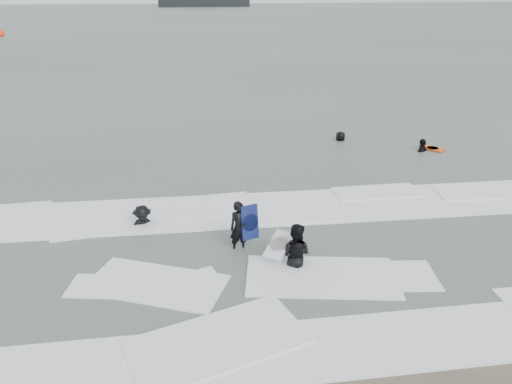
{
  "coord_description": "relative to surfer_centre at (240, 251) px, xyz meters",
  "views": [
    {
      "loc": [
        -1.67,
        -8.3,
        6.8
      ],
      "look_at": [
        0.0,
        5.0,
        1.1
      ],
      "focal_mm": 35.0,
      "sensor_mm": 36.0,
      "label": 1
    }
  ],
  "objects": [
    {
      "name": "ground",
      "position": [
        0.63,
        -3.56,
        0.0
      ],
      "size": [
        320.0,
        320.0,
        0.0
      ],
      "primitive_type": "plane",
      "color": "brown",
      "rests_on": "ground"
    },
    {
      "name": "sea",
      "position": [
        0.63,
        76.44,
        0.06
      ],
      "size": [
        320.0,
        320.0,
        0.0
      ],
      "primitive_type": "plane",
      "color": "#47544C",
      "rests_on": "ground"
    },
    {
      "name": "surfer_centre",
      "position": [
        0.0,
        0.0,
        0.0
      ],
      "size": [
        0.6,
        0.47,
        1.47
      ],
      "primitive_type": "imported",
      "rotation": [
        0.0,
        0.0,
        0.23
      ],
      "color": "black",
      "rests_on": "ground"
    },
    {
      "name": "surfer_wading",
      "position": [
        1.34,
        -0.96,
        0.0
      ],
      "size": [
        1.07,
        1.0,
        1.75
      ],
      "primitive_type": "imported",
      "rotation": [
        0.0,
        0.0,
        2.61
      ],
      "color": "black",
      "rests_on": "ground"
    },
    {
      "name": "surfer_breaker",
      "position": [
        -2.74,
        1.81,
        0.0
      ],
      "size": [
        1.13,
        0.89,
        1.53
      ],
      "primitive_type": "imported",
      "rotation": [
        0.0,
        0.0,
        0.38
      ],
      "color": "black",
      "rests_on": "ground"
    },
    {
      "name": "surfer_right_near",
      "position": [
        8.6,
        7.52,
        0.0
      ],
      "size": [
        1.05,
        0.97,
        1.73
      ],
      "primitive_type": "imported",
      "rotation": [
        0.0,
        0.0,
        -2.45
      ],
      "color": "black",
      "rests_on": "ground"
    },
    {
      "name": "surfer_right_far",
      "position": [
        5.52,
        9.4,
        0.0
      ],
      "size": [
        0.9,
        0.7,
        1.62
      ],
      "primitive_type": "imported",
      "rotation": [
        0.0,
        0.0,
        -2.88
      ],
      "color": "black",
      "rests_on": "ground"
    },
    {
      "name": "surf_foam",
      "position": [
        0.63,
        0.14,
        0.04
      ],
      "size": [
        30.03,
        9.06,
        0.09
      ],
      "color": "white",
      "rests_on": "ground"
    },
    {
      "name": "bodyboards",
      "position": [
        3.48,
        2.3,
        0.5
      ],
      "size": [
        9.58,
        9.41,
        1.25
      ],
      "color": "#10194B",
      "rests_on": "ground"
    },
    {
      "name": "buoy",
      "position": [
        -25.62,
        59.44,
        0.42
      ],
      "size": [
        1.0,
        1.0,
        1.65
      ],
      "color": "red",
      "rests_on": "ground"
    },
    {
      "name": "vessel_horizon",
      "position": [
        3.04,
        136.11,
        1.27
      ],
      "size": [
        24.9,
        4.45,
        3.38
      ],
      "color": "black",
      "rests_on": "ground"
    }
  ]
}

